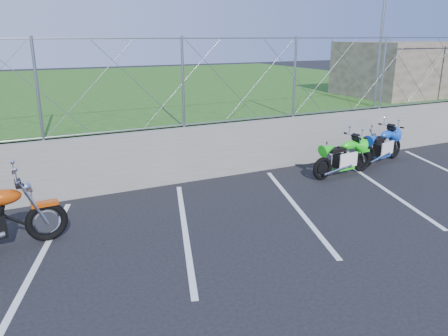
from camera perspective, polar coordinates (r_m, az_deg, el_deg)
name	(u,v)px	position (r m, az deg, el deg)	size (l,w,h in m)	color
ground	(208,252)	(7.06, -2.14, -10.95)	(90.00, 90.00, 0.00)	black
retaining_wall	(143,159)	(9.91, -10.53, 1.10)	(30.00, 0.22, 1.30)	slate
grass_field	(75,102)	(19.55, -18.83, 8.21)	(30.00, 20.00, 1.30)	#245316
stone_building	(413,68)	(17.23, 23.47, 11.88)	(5.00, 3.00, 1.80)	brown
chain_link_fence	(139,85)	(9.60, -11.06, 10.62)	(28.00, 0.03, 2.00)	gray
sign_pole	(379,54)	(13.69, 19.63, 13.86)	(0.08, 0.08, 3.00)	gray
parking_lines	(244,217)	(8.35, 2.58, -6.35)	(18.29, 4.31, 0.01)	silver
sportbike_green	(344,159)	(11.04, 15.38, 1.17)	(1.89, 0.67, 0.98)	black
sportbike_blue	(382,147)	(12.49, 19.98, 2.56)	(1.86, 0.70, 0.98)	black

